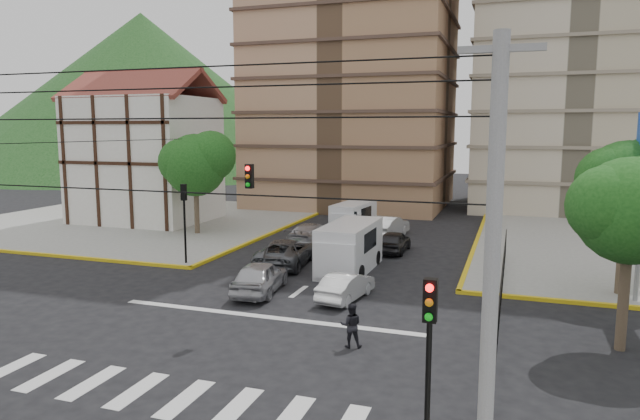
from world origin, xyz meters
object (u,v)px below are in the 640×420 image
at_px(traffic_light_se, 429,347).
at_px(van_right_lane, 348,249).
at_px(car_silver_front_left, 260,277).
at_px(pedestrian_crosswalk, 351,325).
at_px(traffic_light_nw, 184,210).
at_px(van_left_lane, 352,219).
at_px(car_white_front_right, 346,286).

relative_size(traffic_light_se, van_right_lane, 0.77).
height_order(van_right_lane, car_silver_front_left, van_right_lane).
xyz_separation_m(car_silver_front_left, pedestrian_crosswalk, (5.80, -5.01, 0.03)).
distance_m(traffic_light_se, pedestrian_crosswalk, 8.27).
xyz_separation_m(traffic_light_nw, pedestrian_crosswalk, (11.96, -8.55, -2.33)).
relative_size(traffic_light_nw, van_left_lane, 0.87).
relative_size(traffic_light_nw, car_white_front_right, 1.18).
bearing_deg(van_left_lane, traffic_light_se, -65.17).
distance_m(car_white_front_right, pedestrian_crosswalk, 5.58).
relative_size(traffic_light_se, van_left_lane, 0.87).
distance_m(car_silver_front_left, car_white_front_right, 4.08).
height_order(traffic_light_se, car_silver_front_left, traffic_light_se).
height_order(traffic_light_nw, car_white_front_right, traffic_light_nw).
height_order(car_silver_front_left, car_white_front_right, car_silver_front_left).
distance_m(van_left_lane, car_white_front_right, 16.43).
bearing_deg(van_right_lane, traffic_light_se, -67.97).
bearing_deg(van_right_lane, van_left_lane, 105.40).
xyz_separation_m(van_left_lane, pedestrian_crosswalk, (5.89, -21.18, -0.28)).
xyz_separation_m(traffic_light_se, van_left_lane, (-9.53, 28.23, -2.05)).
height_order(traffic_light_se, van_left_lane, traffic_light_se).
xyz_separation_m(traffic_light_nw, car_silver_front_left, (6.16, -3.54, -2.36)).
distance_m(traffic_light_nw, van_left_lane, 14.16).
relative_size(car_silver_front_left, pedestrian_crosswalk, 2.82).
xyz_separation_m(van_left_lane, car_white_front_right, (4.16, -15.88, -0.45)).
relative_size(traffic_light_nw, car_silver_front_left, 0.99).
xyz_separation_m(car_silver_front_left, car_white_front_right, (4.07, 0.29, -0.14)).
bearing_deg(traffic_light_nw, car_white_front_right, -17.64).
bearing_deg(traffic_light_nw, car_silver_front_left, -29.90).
bearing_deg(van_left_lane, van_right_lane, -69.26).
xyz_separation_m(traffic_light_se, car_silver_front_left, (-9.44, 12.06, -2.36)).
height_order(van_right_lane, car_white_front_right, van_right_lane).
distance_m(van_right_lane, car_white_front_right, 5.04).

